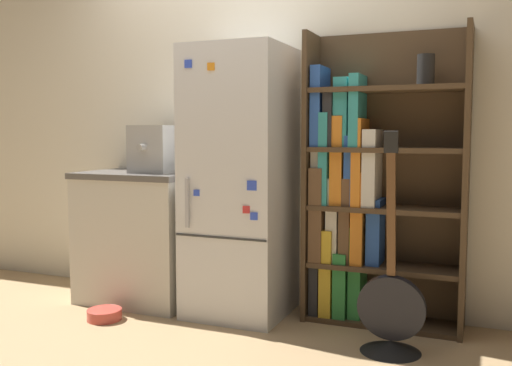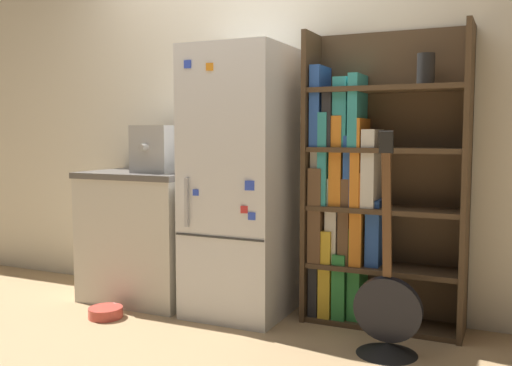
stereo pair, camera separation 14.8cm
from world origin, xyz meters
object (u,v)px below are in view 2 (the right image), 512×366
pet_bowl (106,312)px  bookshelf (363,192)px  espresso_machine (159,149)px  guitar (387,323)px  refrigerator (240,182)px

pet_bowl → bookshelf: bearing=22.6°
espresso_machine → guitar: bearing=-10.6°
refrigerator → guitar: refrigerator is taller
bookshelf → espresso_machine: (-1.37, -0.16, 0.25)m
refrigerator → bookshelf: bookshelf is taller
bookshelf → espresso_machine: 1.40m
refrigerator → espresso_machine: (-0.62, -0.00, 0.21)m
bookshelf → guitar: size_ratio=1.51×
guitar → bookshelf: bearing=119.2°
pet_bowl → guitar: bearing=4.9°
refrigerator → guitar: size_ratio=1.45×
bookshelf → guitar: 0.83m
guitar → pet_bowl: size_ratio=5.46×
bookshelf → espresso_machine: size_ratio=4.87×
espresso_machine → guitar: 1.88m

